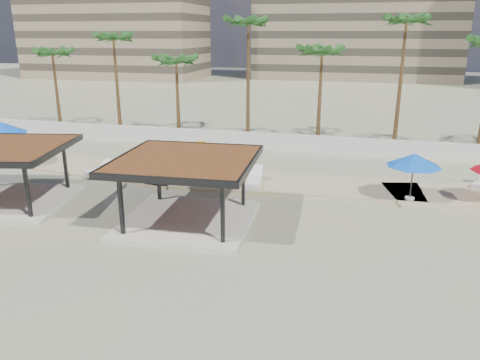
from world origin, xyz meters
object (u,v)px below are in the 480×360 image
at_px(pavilion_central, 187,184).
at_px(lounger_b, 254,181).
at_px(lounger_a, 99,171).
at_px(pavilion_west, 5,169).

bearing_deg(pavilion_central, lounger_b, 68.47).
relative_size(lounger_a, lounger_b, 0.84).
bearing_deg(lounger_a, pavilion_central, -109.35).
xyz_separation_m(pavilion_central, lounger_b, (1.94, 5.93, -1.52)).
bearing_deg(lounger_a, lounger_b, -73.03).
height_order(pavilion_central, pavilion_west, pavilion_central).
xyz_separation_m(pavilion_central, lounger_a, (-8.16, 5.60, -1.56)).
height_order(pavilion_west, lounger_b, pavilion_west).
distance_m(pavilion_west, lounger_a, 6.15).
height_order(pavilion_west, lounger_a, pavilion_west).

